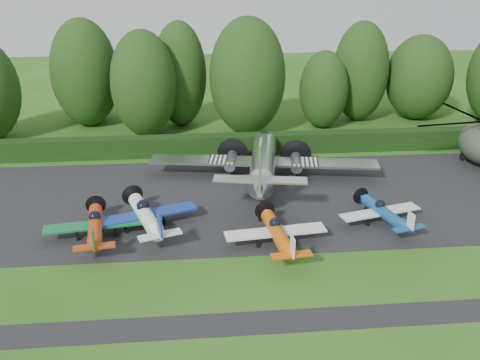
{
  "coord_description": "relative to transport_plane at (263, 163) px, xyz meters",
  "views": [
    {
      "loc": [
        -3.4,
        -29.69,
        18.61
      ],
      "look_at": [
        -0.01,
        8.22,
        2.5
      ],
      "focal_mm": 40.0,
      "sensor_mm": 36.0,
      "label": 1
    }
  ],
  "objects": [
    {
      "name": "ground",
      "position": [
        -2.51,
        -13.41,
        -1.82
      ],
      "size": [
        160.0,
        160.0,
        0.0
      ],
      "primitive_type": "plane",
      "color": "#265518",
      "rests_on": "ground"
    },
    {
      "name": "apron",
      "position": [
        -2.51,
        -3.41,
        -1.82
      ],
      "size": [
        70.0,
        18.0,
        0.01
      ],
      "primitive_type": "cube",
      "color": "black",
      "rests_on": "ground"
    },
    {
      "name": "taxiway_verge",
      "position": [
        -2.51,
        -19.41,
        -1.82
      ],
      "size": [
        70.0,
        2.0,
        0.0
      ],
      "primitive_type": "cube",
      "color": "black",
      "rests_on": "ground"
    },
    {
      "name": "hedgerow",
      "position": [
        -2.51,
        7.59,
        -1.82
      ],
      "size": [
        90.0,
        1.6,
        2.0
      ],
      "primitive_type": "cube",
      "color": "black",
      "rests_on": "ground"
    },
    {
      "name": "transport_plane",
      "position": [
        0.0,
        0.0,
        0.0
      ],
      "size": [
        20.36,
        15.61,
        6.52
      ],
      "rotation": [
        0.0,
        0.0,
        0.16
      ],
      "color": "silver",
      "rests_on": "ground"
    },
    {
      "name": "light_plane_red",
      "position": [
        -13.04,
        -9.26,
        -0.68
      ],
      "size": [
        7.1,
        7.47,
        2.73
      ],
      "rotation": [
        0.0,
        0.0,
        -0.14
      ],
      "color": "#B03710",
      "rests_on": "ground"
    },
    {
      "name": "light_plane_white",
      "position": [
        -9.62,
        -8.15,
        -0.57
      ],
      "size": [
        7.79,
        8.19,
        2.99
      ],
      "rotation": [
        0.0,
        0.0,
        -0.33
      ],
      "color": "white",
      "rests_on": "ground"
    },
    {
      "name": "light_plane_orange",
      "position": [
        -0.52,
        -11.37,
        -0.69
      ],
      "size": [
        7.06,
        7.42,
        2.71
      ],
      "rotation": [
        0.0,
        0.0,
        -0.11
      ],
      "color": "#CD570C",
      "rests_on": "ground"
    },
    {
      "name": "light_plane_blue",
      "position": [
        7.84,
        -8.76,
        -0.8
      ],
      "size": [
        6.36,
        6.69,
        2.45
      ],
      "rotation": [
        0.0,
        0.0,
        -0.25
      ],
      "color": "navy",
      "rests_on": "ground"
    },
    {
      "name": "sign_board",
      "position": [
        23.29,
        7.09,
        -0.66
      ],
      "size": [
        3.04,
        0.11,
        1.71
      ],
      "rotation": [
        0.0,
        0.0,
        0.34
      ],
      "color": "#3F3326",
      "rests_on": "ground"
    },
    {
      "name": "tree_0",
      "position": [
        13.85,
        18.29,
        4.02
      ],
      "size": [
        6.53,
        6.53,
        11.72
      ],
      "color": "black",
      "rests_on": "ground"
    },
    {
      "name": "tree_1",
      "position": [
        8.88,
        15.65,
        2.59
      ],
      "size": [
        5.52,
        5.52,
        8.86
      ],
      "color": "black",
      "rests_on": "ground"
    },
    {
      "name": "tree_4",
      "position": [
        0.02,
        14.15,
        4.56
      ],
      "size": [
        8.28,
        8.28,
        12.78
      ],
      "color": "black",
      "rests_on": "ground"
    },
    {
      "name": "tree_5",
      "position": [
        21.1,
        18.29,
        3.21
      ],
      "size": [
        7.84,
        7.84,
        10.07
      ],
      "color": "black",
      "rests_on": "ground"
    },
    {
      "name": "tree_6",
      "position": [
        -18.11,
        21.22,
        2.64
      ],
      "size": [
        6.06,
        6.06,
        8.94
      ],
      "color": "black",
      "rests_on": "ground"
    },
    {
      "name": "tree_7",
      "position": [
        -11.18,
        14.4,
        3.94
      ],
      "size": [
        7.11,
        7.11,
        11.55
      ],
      "color": "black",
      "rests_on": "ground"
    },
    {
      "name": "tree_8",
      "position": [
        -7.34,
        17.97,
        4.16
      ],
      "size": [
        6.06,
        6.06,
        11.99
      ],
      "color": "black",
      "rests_on": "ground"
    },
    {
      "name": "tree_10",
      "position": [
        -18.14,
        18.93,
        4.31
      ],
      "size": [
        7.6,
        7.6,
        12.29
      ],
      "color": "black",
      "rests_on": "ground"
    }
  ]
}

